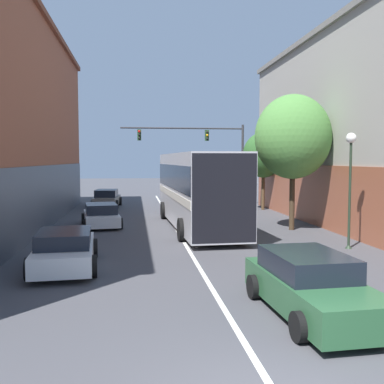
# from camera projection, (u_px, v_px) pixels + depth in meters

# --- Properties ---
(lane_center_line) EXTENTS (0.14, 43.75, 0.01)m
(lane_center_line) POSITION_uv_depth(u_px,v_px,m) (178.00, 232.00, 21.79)
(lane_center_line) COLOR silver
(lane_center_line) RESTS_ON ground_plane
(bus) EXTENTS (3.28, 12.09, 3.80)m
(bus) POSITION_uv_depth(u_px,v_px,m) (197.00, 186.00, 22.95)
(bus) COLOR #B7B7BC
(bus) RESTS_ON ground_plane
(hatchback_foreground) EXTENTS (2.18, 4.54, 1.37)m
(hatchback_foreground) POSITION_uv_depth(u_px,v_px,m) (310.00, 285.00, 10.11)
(hatchback_foreground) COLOR #285633
(hatchback_foreground) RESTS_ON ground_plane
(parked_car_left_near) EXTENTS (2.35, 4.29, 1.20)m
(parked_car_left_near) POSITION_uv_depth(u_px,v_px,m) (101.00, 215.00, 23.50)
(parked_car_left_near) COLOR silver
(parked_car_left_near) RESTS_ON ground_plane
(parked_car_left_mid) EXTENTS (2.29, 4.62, 1.24)m
(parked_car_left_mid) POSITION_uv_depth(u_px,v_px,m) (65.00, 249.00, 14.39)
(parked_car_left_mid) COLOR silver
(parked_car_left_mid) RESTS_ON ground_plane
(parked_car_left_far) EXTENTS (2.10, 4.16, 1.31)m
(parked_car_left_far) POSITION_uv_depth(u_px,v_px,m) (107.00, 199.00, 32.95)
(parked_car_left_far) COLOR slate
(parked_car_left_far) RESTS_ON ground_plane
(traffic_signal_gantry) EXTENTS (9.25, 0.36, 6.13)m
(traffic_signal_gantry) POSITION_uv_depth(u_px,v_px,m) (205.00, 146.00, 33.61)
(traffic_signal_gantry) COLOR #333338
(traffic_signal_gantry) RESTS_ON ground_plane
(street_lamp) EXTENTS (0.40, 0.40, 4.53)m
(street_lamp) POSITION_uv_depth(u_px,v_px,m) (350.00, 171.00, 17.42)
(street_lamp) COLOR #233323
(street_lamp) RESTS_ON ground_plane
(street_tree_near) EXTENTS (3.77, 3.40, 6.69)m
(street_tree_near) POSITION_uv_depth(u_px,v_px,m) (293.00, 137.00, 22.07)
(street_tree_near) COLOR #3D2D1E
(street_tree_near) RESTS_ON ground_plane
(street_tree_far) EXTENTS (2.87, 2.58, 5.40)m
(street_tree_far) POSITION_uv_depth(u_px,v_px,m) (263.00, 155.00, 31.11)
(street_tree_far) COLOR #4C3823
(street_tree_far) RESTS_ON ground_plane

